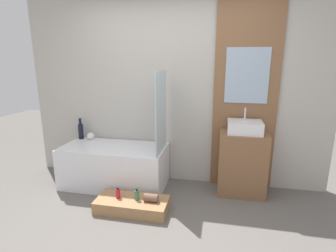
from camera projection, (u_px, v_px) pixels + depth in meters
The scene contains 13 objects.
ground_plane at pixel (141, 250), 2.44m from camera, with size 12.00×12.00×0.00m, color #605B56.
wall_tiled_back at pixel (173, 91), 3.62m from camera, with size 4.20×0.06×2.60m, color #B7B2A8.
wall_wood_accent at pixel (246, 92), 3.38m from camera, with size 0.81×0.04×2.60m.
bathtub at pixel (115, 166), 3.64m from camera, with size 1.42×0.68×0.57m.
glass_shower_screen at pixel (161, 112), 3.28m from camera, with size 0.01×0.56×1.02m, color silver.
wooden_step_bench at pixel (132, 205), 3.05m from camera, with size 0.84×0.38×0.15m, color #997047.
vanity_cabinet at pixel (242, 164), 3.39m from camera, with size 0.60×0.40×0.82m, color brown.
sink at pixel (245, 127), 3.27m from camera, with size 0.42×0.33×0.31m.
vase_tall_dark at pixel (81, 130), 3.90m from camera, with size 0.07×0.07×0.31m.
vase_round_light at pixel (91, 136), 3.88m from camera, with size 0.11×0.11×0.11m, color white.
bottle_soap_primary at pixel (118, 193), 3.05m from camera, with size 0.05×0.05×0.13m.
bottle_soap_secondary at pixel (137, 195), 3.01m from camera, with size 0.05×0.05×0.14m.
towel_roll at pixel (151, 198), 2.98m from camera, with size 0.09×0.09×0.16m, color brown.
Camera 1 is at (0.67, -1.99, 1.71)m, focal length 28.00 mm.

